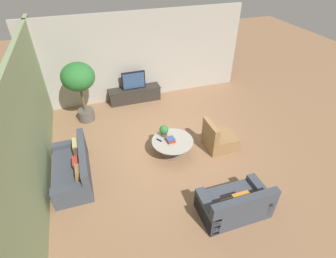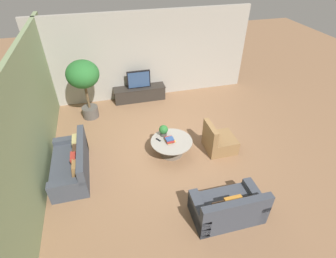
# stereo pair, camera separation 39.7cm
# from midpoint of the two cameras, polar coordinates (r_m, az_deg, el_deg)

# --- Properties ---
(ground_plane) EXTENTS (24.00, 24.00, 0.00)m
(ground_plane) POSITION_cam_midpoint_polar(r_m,az_deg,el_deg) (7.47, -1.01, -4.23)
(ground_plane) COLOR #8C6647
(back_wall_stone) EXTENTS (7.40, 0.12, 3.00)m
(back_wall_stone) POSITION_cam_midpoint_polar(r_m,az_deg,el_deg) (9.45, -7.33, 15.32)
(back_wall_stone) COLOR #A39E93
(back_wall_stone) RESTS_ON ground
(side_wall_left) EXTENTS (0.12, 7.40, 3.00)m
(side_wall_left) POSITION_cam_midpoint_polar(r_m,az_deg,el_deg) (6.74, -29.21, 1.28)
(side_wall_left) COLOR gray
(side_wall_left) RESTS_ON ground
(media_console) EXTENTS (1.84, 0.50, 0.50)m
(media_console) POSITION_cam_midpoint_polar(r_m,az_deg,el_deg) (9.63, -8.43, 7.48)
(media_console) COLOR #2D2823
(media_console) RESTS_ON ground
(television) EXTENTS (0.81, 0.13, 0.63)m
(television) POSITION_cam_midpoint_polar(r_m,az_deg,el_deg) (9.38, -8.73, 10.39)
(television) COLOR black
(television) RESTS_ON media_console
(coffee_table) EXTENTS (1.12, 1.12, 0.45)m
(coffee_table) POSITION_cam_midpoint_polar(r_m,az_deg,el_deg) (7.10, -0.61, -3.42)
(coffee_table) COLOR #756656
(coffee_table) RESTS_ON ground
(couch_by_wall) EXTENTS (0.84, 1.80, 0.84)m
(couch_by_wall) POSITION_cam_midpoint_polar(r_m,az_deg,el_deg) (6.92, -21.44, -8.21)
(couch_by_wall) COLOR #3D424C
(couch_by_wall) RESTS_ON ground
(couch_near_entry) EXTENTS (1.47, 0.84, 0.84)m
(couch_near_entry) POSITION_cam_midpoint_polar(r_m,az_deg,el_deg) (5.90, 12.41, -15.78)
(couch_near_entry) COLOR #3D424C
(couch_near_entry) RESTS_ON ground
(armchair_wicker) EXTENTS (0.80, 0.76, 0.86)m
(armchair_wicker) POSITION_cam_midpoint_polar(r_m,az_deg,el_deg) (7.45, 9.41, -2.27)
(armchair_wicker) COLOR olive
(armchair_wicker) RESTS_ON ground
(potted_palm_tall) EXTENTS (0.99, 0.99, 1.95)m
(potted_palm_tall) POSITION_cam_midpoint_polar(r_m,az_deg,el_deg) (8.42, -20.14, 9.73)
(potted_palm_tall) COLOR #514C47
(potted_palm_tall) RESTS_ON ground
(potted_plant_tabletop) EXTENTS (0.25, 0.25, 0.32)m
(potted_plant_tabletop) POSITION_cam_midpoint_polar(r_m,az_deg,el_deg) (7.10, -2.49, -0.35)
(potted_plant_tabletop) COLOR #514C47
(potted_plant_tabletop) RESTS_ON coffee_table
(book_stack) EXTENTS (0.26, 0.29, 0.10)m
(book_stack) POSITION_cam_midpoint_polar(r_m,az_deg,el_deg) (6.98, -1.01, -2.38)
(book_stack) COLOR gold
(book_stack) RESTS_ON coffee_table
(remote_black) EXTENTS (0.12, 0.16, 0.02)m
(remote_black) POSITION_cam_midpoint_polar(r_m,az_deg,el_deg) (7.03, -3.56, -2.47)
(remote_black) COLOR black
(remote_black) RESTS_ON coffee_table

